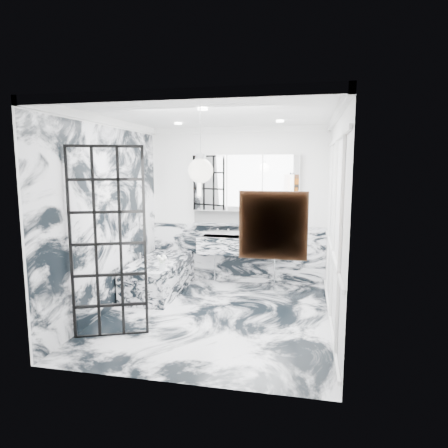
% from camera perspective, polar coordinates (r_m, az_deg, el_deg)
% --- Properties ---
extents(floor, '(3.60, 3.60, 0.00)m').
position_cam_1_polar(floor, '(5.83, -1.29, -13.03)').
color(floor, silver).
rests_on(floor, ground).
extents(ceiling, '(3.60, 3.60, 0.00)m').
position_cam_1_polar(ceiling, '(5.47, -1.39, 15.45)').
color(ceiling, white).
rests_on(ceiling, wall_back).
extents(wall_back, '(3.60, 0.00, 3.60)m').
position_cam_1_polar(wall_back, '(7.23, 1.93, 2.59)').
color(wall_back, white).
rests_on(wall_back, floor).
extents(wall_front, '(3.60, 0.00, 3.60)m').
position_cam_1_polar(wall_front, '(3.77, -7.61, -2.78)').
color(wall_front, white).
rests_on(wall_front, floor).
extents(wall_left, '(0.00, 3.60, 3.60)m').
position_cam_1_polar(wall_left, '(6.04, -16.28, 1.13)').
color(wall_left, white).
rests_on(wall_left, floor).
extents(wall_right, '(0.00, 3.60, 3.60)m').
position_cam_1_polar(wall_right, '(5.35, 15.61, 0.26)').
color(wall_right, white).
rests_on(wall_right, floor).
extents(marble_clad_back, '(3.18, 0.05, 1.05)m').
position_cam_1_polar(marble_clad_back, '(7.34, 1.86, -4.24)').
color(marble_clad_back, silver).
rests_on(marble_clad_back, floor).
extents(marble_clad_left, '(0.02, 3.56, 2.68)m').
position_cam_1_polar(marble_clad_left, '(6.04, -16.13, 0.56)').
color(marble_clad_left, silver).
rests_on(marble_clad_left, floor).
extents(panel_molding, '(0.03, 3.40, 2.30)m').
position_cam_1_polar(panel_molding, '(5.36, 15.35, -0.79)').
color(panel_molding, white).
rests_on(panel_molding, floor).
extents(soap_bottle_a, '(0.11, 0.11, 0.22)m').
position_cam_1_polar(soap_bottle_a, '(7.09, 6.30, 0.81)').
color(soap_bottle_a, '#8C5919').
rests_on(soap_bottle_a, ledge).
extents(soap_bottle_b, '(0.09, 0.09, 0.15)m').
position_cam_1_polar(soap_bottle_b, '(7.09, 6.32, 0.52)').
color(soap_bottle_b, '#4C4C51').
rests_on(soap_bottle_b, ledge).
extents(soap_bottle_c, '(0.13, 0.13, 0.14)m').
position_cam_1_polar(soap_bottle_c, '(7.07, 8.06, 0.43)').
color(soap_bottle_c, silver).
rests_on(soap_bottle_c, ledge).
extents(face_pot, '(0.13, 0.13, 0.13)m').
position_cam_1_polar(face_pot, '(7.12, 4.46, 0.57)').
color(face_pot, white).
rests_on(face_pot, ledge).
extents(amber_bottle, '(0.04, 0.04, 0.10)m').
position_cam_1_polar(amber_bottle, '(7.14, 3.45, 0.40)').
color(amber_bottle, '#8C5919').
rests_on(amber_bottle, ledge).
extents(flower_vase, '(0.09, 0.09, 0.12)m').
position_cam_1_polar(flower_vase, '(6.12, -8.83, -6.08)').
color(flower_vase, silver).
rests_on(flower_vase, bathtub).
extents(crittall_door, '(0.83, 0.36, 2.35)m').
position_cam_1_polar(crittall_door, '(5.08, -16.20, -2.73)').
color(crittall_door, black).
rests_on(crittall_door, floor).
extents(artwork, '(0.51, 0.05, 0.51)m').
position_cam_1_polar(artwork, '(3.58, 7.03, -0.19)').
color(artwork, '#BD5A13').
rests_on(artwork, wall_front).
extents(pendant_light, '(0.25, 0.25, 0.25)m').
position_cam_1_polar(pendant_light, '(4.08, -3.36, 7.61)').
color(pendant_light, white).
rests_on(pendant_light, ceiling).
extents(trough_sink, '(1.60, 0.45, 0.30)m').
position_cam_1_polar(trough_sink, '(7.06, 2.76, -3.05)').
color(trough_sink, silver).
rests_on(trough_sink, wall_back).
extents(ledge, '(1.90, 0.14, 0.04)m').
position_cam_1_polar(ledge, '(7.17, 2.99, -0.13)').
color(ledge, silver).
rests_on(ledge, wall_back).
extents(subway_tile, '(1.90, 0.03, 0.23)m').
position_cam_1_polar(subway_tile, '(7.21, 3.07, 1.00)').
color(subway_tile, white).
rests_on(subway_tile, wall_back).
extents(mirror_cabinet, '(1.90, 0.16, 1.00)m').
position_cam_1_polar(mirror_cabinet, '(7.10, 3.04, 5.88)').
color(mirror_cabinet, white).
rests_on(mirror_cabinet, wall_back).
extents(sconce_left, '(0.07, 0.07, 0.40)m').
position_cam_1_polar(sconce_left, '(7.18, -3.59, 5.58)').
color(sconce_left, white).
rests_on(sconce_left, mirror_cabinet).
extents(sconce_right, '(0.07, 0.07, 0.40)m').
position_cam_1_polar(sconce_right, '(6.93, 9.66, 5.38)').
color(sconce_right, white).
rests_on(sconce_right, mirror_cabinet).
extents(bathtub, '(0.75, 1.65, 0.55)m').
position_cam_1_polar(bathtub, '(6.89, -9.21, -7.34)').
color(bathtub, silver).
rests_on(bathtub, floor).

